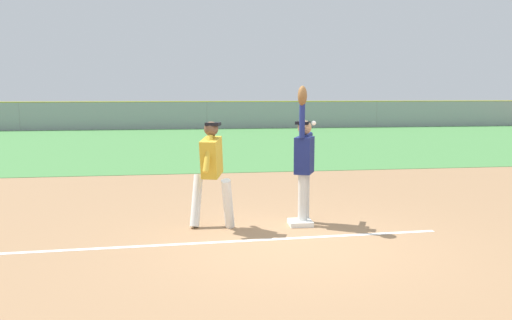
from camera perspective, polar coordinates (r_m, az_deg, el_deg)
ground_plane at (r=7.74m, az=4.31°, el=-8.91°), size 73.28×73.28×0.00m
outfield_grass at (r=22.79m, az=-4.21°, el=1.93°), size 42.66×17.46×0.01m
chalk_foul_line at (r=7.86m, az=-23.51°, el=-9.23°), size 11.99×0.57×0.01m
first_base at (r=8.67m, az=4.87°, el=-6.86°), size 0.39×0.39×0.08m
fielder at (r=8.56m, az=5.28°, el=0.32°), size 0.47×0.86×2.28m
runner at (r=8.29m, az=-4.89°, el=-0.77°), size 0.76×0.83×1.72m
baseball at (r=8.26m, az=6.35°, el=4.05°), size 0.07×0.07×0.07m
outfield_fence at (r=31.43m, az=-5.40°, el=4.93°), size 42.74×0.08×1.66m
parked_car_black at (r=34.57m, az=-22.47°, el=4.36°), size 4.56×2.44×1.25m
parked_car_green at (r=34.36m, az=-11.71°, el=4.76°), size 4.55×2.43×1.25m
parked_car_white at (r=33.85m, az=-1.59°, el=4.87°), size 4.55×2.43×1.25m
parked_car_tan at (r=35.71m, az=9.47°, el=4.90°), size 4.41×2.14×1.25m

